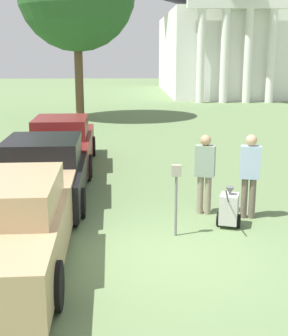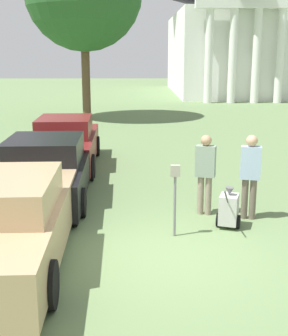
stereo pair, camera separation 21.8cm
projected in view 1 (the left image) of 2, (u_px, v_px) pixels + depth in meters
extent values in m
plane|color=#607A4C|center=(174.00, 255.00, 8.23)|extent=(120.00, 120.00, 0.00)
cube|color=tan|center=(9.00, 228.00, 7.84)|extent=(2.06, 5.25, 0.80)
cube|color=tan|center=(4.00, 194.00, 7.48)|extent=(1.74, 2.23, 0.52)
cylinder|color=black|center=(73.00, 210.00, 9.52)|extent=(0.20, 0.70, 0.70)
cylinder|color=black|center=(55.00, 286.00, 6.40)|extent=(0.20, 0.70, 0.70)
cube|color=black|center=(45.00, 176.00, 11.37)|extent=(2.09, 4.89, 0.75)
cube|color=black|center=(43.00, 151.00, 11.02)|extent=(1.77, 2.08, 0.58)
cylinder|color=black|center=(18.00, 171.00, 12.81)|extent=(0.20, 0.65, 0.65)
cylinder|color=black|center=(88.00, 169.00, 12.94)|extent=(0.20, 0.65, 0.65)
cylinder|color=black|center=(81.00, 203.00, 10.03)|extent=(0.20, 0.65, 0.65)
cube|color=maroon|center=(62.00, 148.00, 14.53)|extent=(1.92, 4.82, 0.79)
cube|color=maroon|center=(61.00, 127.00, 14.18)|extent=(1.62, 2.05, 0.58)
cylinder|color=black|center=(41.00, 147.00, 15.96)|extent=(0.20, 0.68, 0.68)
cylinder|color=black|center=(93.00, 146.00, 16.08)|extent=(0.20, 0.68, 0.68)
cylinder|color=black|center=(26.00, 167.00, 13.10)|extent=(0.20, 0.68, 0.68)
cylinder|color=black|center=(89.00, 166.00, 13.22)|extent=(0.20, 0.68, 0.68)
cylinder|color=slate|center=(176.00, 206.00, 8.95)|extent=(0.05, 0.05, 1.19)
cube|color=gray|center=(177.00, 171.00, 8.78)|extent=(0.18, 0.09, 0.22)
cylinder|color=gray|center=(208.00, 195.00, 10.22)|extent=(0.14, 0.14, 0.86)
cylinder|color=gray|center=(200.00, 195.00, 10.26)|extent=(0.14, 0.14, 0.86)
cube|color=gray|center=(205.00, 161.00, 10.06)|extent=(0.47, 0.34, 0.68)
sphere|color=tan|center=(206.00, 140.00, 9.95)|extent=(0.23, 0.23, 0.23)
cylinder|color=#665B4C|center=(252.00, 198.00, 9.96)|extent=(0.14, 0.14, 0.88)
cylinder|color=#665B4C|center=(244.00, 198.00, 10.00)|extent=(0.14, 0.14, 0.88)
cube|color=#99B2CC|center=(250.00, 162.00, 9.79)|extent=(0.46, 0.31, 0.70)
sphere|color=tan|center=(251.00, 140.00, 9.68)|extent=(0.24, 0.24, 0.24)
cube|color=#B2B2AD|center=(229.00, 209.00, 9.47)|extent=(0.48, 0.53, 0.60)
cone|color=#59595B|center=(230.00, 191.00, 9.38)|extent=(0.18, 0.18, 0.16)
cylinder|color=#4C4C4C|center=(227.00, 196.00, 8.94)|extent=(0.22, 0.57, 0.43)
cylinder|color=black|center=(218.00, 219.00, 9.59)|extent=(0.14, 0.28, 0.28)
cylinder|color=black|center=(239.00, 221.00, 9.48)|extent=(0.14, 0.28, 0.28)
cube|color=white|center=(213.00, 54.00, 41.63)|extent=(8.35, 16.95, 6.78)
cylinder|color=white|center=(201.00, 57.00, 32.76)|extent=(0.56, 0.56, 6.44)
cylinder|color=white|center=(224.00, 57.00, 32.83)|extent=(0.56, 0.56, 6.44)
cylinder|color=white|center=(248.00, 57.00, 32.89)|extent=(0.56, 0.56, 6.44)
cylinder|color=white|center=(271.00, 57.00, 32.96)|extent=(0.56, 0.56, 6.44)
cube|color=white|center=(239.00, 3.00, 32.01)|extent=(7.10, 0.70, 0.70)
cylinder|color=brown|center=(79.00, 82.00, 24.74)|extent=(0.44, 0.44, 3.97)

